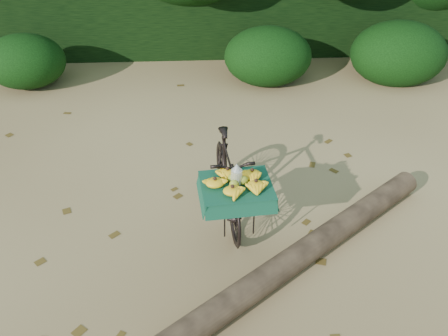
{
  "coord_description": "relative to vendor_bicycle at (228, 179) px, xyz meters",
  "views": [
    {
      "loc": [
        0.21,
        -4.15,
        3.87
      ],
      "look_at": [
        0.44,
        0.04,
        0.95
      ],
      "focal_mm": 38.0,
      "sensor_mm": 36.0,
      "label": 1
    }
  ],
  "objects": [
    {
      "name": "ground",
      "position": [
        -0.5,
        -0.4,
        -0.54
      ],
      "size": [
        80.0,
        80.0,
        0.0
      ],
      "primitive_type": "plane",
      "color": "tan",
      "rests_on": "ground"
    },
    {
      "name": "vendor_bicycle",
      "position": [
        0.0,
        0.0,
        0.0
      ],
      "size": [
        0.81,
        1.83,
        1.05
      ],
      "rotation": [
        0.0,
        0.0,
        0.1
      ],
      "color": "black",
      "rests_on": "ground"
    },
    {
      "name": "fallen_log",
      "position": [
        0.82,
        -0.85,
        -0.39
      ],
      "size": [
        3.33,
        2.62,
        0.29
      ],
      "primitive_type": "cylinder",
      "rotation": [
        1.57,
        0.0,
        -0.92
      ],
      "color": "brown",
      "rests_on": "ground"
    },
    {
      "name": "hedge_backdrop",
      "position": [
        -0.5,
        5.9,
        0.36
      ],
      "size": [
        26.0,
        1.8,
        1.8
      ],
      "primitive_type": "cube",
      "color": "black",
      "rests_on": "ground"
    },
    {
      "name": "bush_clumps",
      "position": [
        -0.0,
        3.9,
        -0.09
      ],
      "size": [
        8.8,
        1.7,
        0.9
      ],
      "primitive_type": null,
      "color": "black",
      "rests_on": "ground"
    },
    {
      "name": "leaf_litter",
      "position": [
        -0.5,
        0.25,
        -0.53
      ],
      "size": [
        7.0,
        7.3,
        0.01
      ],
      "primitive_type": null,
      "color": "#503B15",
      "rests_on": "ground"
    }
  ]
}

